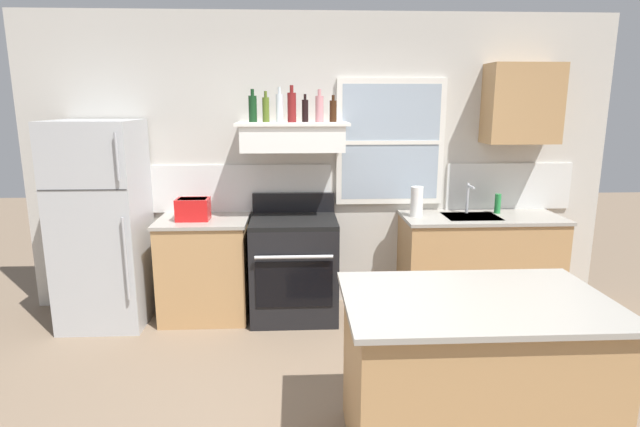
# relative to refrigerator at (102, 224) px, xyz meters

# --- Properties ---
(back_wall) EXTENTS (5.40, 0.11, 2.70)m
(back_wall) POSITION_rel_refrigerator_xyz_m (1.93, 0.39, 0.47)
(back_wall) COLOR beige
(back_wall) RESTS_ON ground_plane
(refrigerator) EXTENTS (0.70, 0.72, 1.77)m
(refrigerator) POSITION_rel_refrigerator_xyz_m (0.00, 0.00, 0.00)
(refrigerator) COLOR #B7BABC
(refrigerator) RESTS_ON ground_plane
(counter_left_of_stove) EXTENTS (0.79, 0.63, 0.91)m
(counter_left_of_stove) POSITION_rel_refrigerator_xyz_m (0.85, 0.06, -0.43)
(counter_left_of_stove) COLOR tan
(counter_left_of_stove) RESTS_ON ground_plane
(toaster) EXTENTS (0.30, 0.20, 0.19)m
(toaster) POSITION_rel_refrigerator_xyz_m (0.78, 0.02, 0.12)
(toaster) COLOR red
(toaster) RESTS_ON counter_left_of_stove
(stove_range) EXTENTS (0.76, 0.69, 1.09)m
(stove_range) POSITION_rel_refrigerator_xyz_m (1.65, 0.02, -0.42)
(stove_range) COLOR black
(stove_range) RESTS_ON ground_plane
(range_hood_shelf) EXTENTS (0.96, 0.52, 0.24)m
(range_hood_shelf) POSITION_rel_refrigerator_xyz_m (1.65, 0.12, 0.74)
(range_hood_shelf) COLOR white
(bottle_dark_green_wine) EXTENTS (0.07, 0.07, 0.28)m
(bottle_dark_green_wine) POSITION_rel_refrigerator_xyz_m (1.31, 0.16, 0.98)
(bottle_dark_green_wine) COLOR #143819
(bottle_dark_green_wine) RESTS_ON range_hood_shelf
(bottle_olive_oil_square) EXTENTS (0.06, 0.06, 0.26)m
(bottle_olive_oil_square) POSITION_rel_refrigerator_xyz_m (1.42, 0.14, 0.97)
(bottle_olive_oil_square) COLOR #4C601E
(bottle_olive_oil_square) RESTS_ON range_hood_shelf
(bottle_clear_tall) EXTENTS (0.06, 0.06, 0.30)m
(bottle_clear_tall) POSITION_rel_refrigerator_xyz_m (1.54, 0.12, 0.98)
(bottle_clear_tall) COLOR silver
(bottle_clear_tall) RESTS_ON range_hood_shelf
(bottle_red_label_wine) EXTENTS (0.07, 0.07, 0.31)m
(bottle_red_label_wine) POSITION_rel_refrigerator_xyz_m (1.64, 0.10, 0.99)
(bottle_red_label_wine) COLOR maroon
(bottle_red_label_wine) RESTS_ON range_hood_shelf
(bottle_balsamic_dark) EXTENTS (0.06, 0.06, 0.24)m
(bottle_balsamic_dark) POSITION_rel_refrigerator_xyz_m (1.76, 0.14, 0.96)
(bottle_balsamic_dark) COLOR black
(bottle_balsamic_dark) RESTS_ON range_hood_shelf
(bottle_rose_pink) EXTENTS (0.07, 0.07, 0.28)m
(bottle_rose_pink) POSITION_rel_refrigerator_xyz_m (1.88, 0.10, 0.98)
(bottle_rose_pink) COLOR #C67F84
(bottle_rose_pink) RESTS_ON range_hood_shelf
(bottle_brown_stout) EXTENTS (0.06, 0.06, 0.23)m
(bottle_brown_stout) POSITION_rel_refrigerator_xyz_m (2.00, 0.14, 0.96)
(bottle_brown_stout) COLOR #381E0F
(bottle_brown_stout) RESTS_ON range_hood_shelf
(counter_right_with_sink) EXTENTS (1.43, 0.63, 0.91)m
(counter_right_with_sink) POSITION_rel_refrigerator_xyz_m (3.35, 0.06, -0.43)
(counter_right_with_sink) COLOR tan
(counter_right_with_sink) RESTS_ON ground_plane
(sink_faucet) EXTENTS (0.03, 0.17, 0.28)m
(sink_faucet) POSITION_rel_refrigerator_xyz_m (3.25, 0.16, 0.20)
(sink_faucet) COLOR silver
(sink_faucet) RESTS_ON counter_right_with_sink
(paper_towel_roll) EXTENTS (0.11, 0.11, 0.27)m
(paper_towel_roll) POSITION_rel_refrigerator_xyz_m (2.75, 0.06, 0.16)
(paper_towel_roll) COLOR white
(paper_towel_roll) RESTS_ON counter_right_with_sink
(dish_soap_bottle) EXTENTS (0.06, 0.06, 0.18)m
(dish_soap_bottle) POSITION_rel_refrigerator_xyz_m (3.53, 0.16, 0.11)
(dish_soap_bottle) COLOR #268C3F
(dish_soap_bottle) RESTS_ON counter_right_with_sink
(kitchen_island) EXTENTS (1.40, 0.90, 0.91)m
(kitchen_island) POSITION_rel_refrigerator_xyz_m (2.61, -1.88, -0.43)
(kitchen_island) COLOR tan
(kitchen_island) RESTS_ON ground_plane
(upper_cabinet_right) EXTENTS (0.64, 0.32, 0.70)m
(upper_cabinet_right) POSITION_rel_refrigerator_xyz_m (3.70, 0.20, 1.01)
(upper_cabinet_right) COLOR tan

